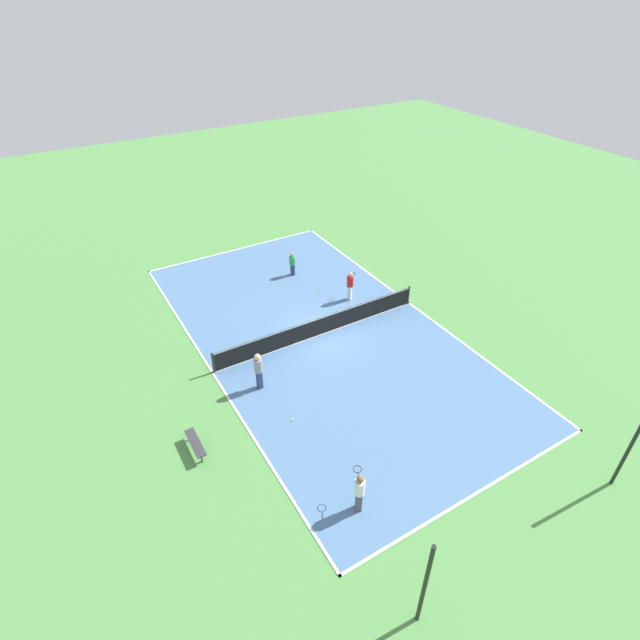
% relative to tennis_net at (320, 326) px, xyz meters
% --- Properties ---
extents(ground_plane, '(80.00, 80.00, 0.00)m').
position_rel_tennis_net_xyz_m(ground_plane, '(0.00, 0.00, -0.56)').
color(ground_plane, '#518E47').
extents(court_surface, '(11.33, 21.38, 0.02)m').
position_rel_tennis_net_xyz_m(court_surface, '(0.00, 0.00, -0.55)').
color(court_surface, '#4C729E').
rests_on(court_surface, ground_plane).
extents(tennis_net, '(11.13, 0.10, 1.06)m').
position_rel_tennis_net_xyz_m(tennis_net, '(0.00, 0.00, 0.00)').
color(tennis_net, black).
rests_on(tennis_net, court_surface).
extents(bench, '(0.36, 1.53, 0.45)m').
position_rel_tennis_net_xyz_m(bench, '(7.70, 3.88, -0.18)').
color(bench, '#333338').
rests_on(bench, ground_plane).
extents(player_coach_red, '(0.92, 0.86, 1.66)m').
position_rel_tennis_net_xyz_m(player_coach_red, '(-3.06, -1.98, 0.41)').
color(player_coach_red, white).
rests_on(player_coach_red, court_surface).
extents(player_baseline_gray, '(0.38, 0.38, 1.82)m').
position_rel_tennis_net_xyz_m(player_baseline_gray, '(4.18, 1.95, 0.52)').
color(player_baseline_gray, navy).
rests_on(player_baseline_gray, court_surface).
extents(player_far_green, '(0.47, 0.47, 1.40)m').
position_rel_tennis_net_xyz_m(player_far_green, '(-1.64, -5.93, 0.24)').
color(player_far_green, navy).
rests_on(player_far_green, court_surface).
extents(player_near_white, '(0.72, 0.98, 1.67)m').
position_rel_tennis_net_xyz_m(player_near_white, '(3.87, 9.03, 0.42)').
color(player_near_white, '#4C4C51').
rests_on(player_near_white, court_surface).
extents(tennis_ball_far_baseline, '(0.07, 0.07, 0.07)m').
position_rel_tennis_net_xyz_m(tennis_ball_far_baseline, '(3.91, 4.40, -0.51)').
color(tennis_ball_far_baseline, '#CCE033').
rests_on(tennis_ball_far_baseline, court_surface).
extents(tennis_ball_right_alley, '(0.07, 0.07, 0.07)m').
position_rel_tennis_net_xyz_m(tennis_ball_right_alley, '(-1.97, -3.59, -0.51)').
color(tennis_ball_right_alley, '#CCE033').
rests_on(tennis_ball_right_alley, court_surface).
extents(fence_post_back_left, '(0.12, 0.12, 3.62)m').
position_rel_tennis_net_xyz_m(fence_post_back_left, '(-4.40, 12.75, 1.25)').
color(fence_post_back_left, black).
rests_on(fence_post_back_left, ground_plane).
extents(fence_post_back_right, '(0.12, 0.12, 3.62)m').
position_rel_tennis_net_xyz_m(fence_post_back_right, '(4.40, 12.75, 1.25)').
color(fence_post_back_right, black).
rests_on(fence_post_back_right, ground_plane).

